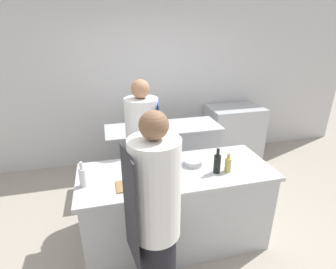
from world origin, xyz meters
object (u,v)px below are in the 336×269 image
object	(u,v)px
chef_at_stove	(143,150)
bowl_prep_small	(145,163)
bottle_cooking_oil	(228,164)
oven_range	(233,132)
cup	(156,172)
bottle_olive_oil	(217,163)
chef_at_prep_near	(156,224)
bottle_vinegar	(83,177)
bowl_mixing_large	(193,162)
bottle_wine	(179,151)

from	to	relation	value
chef_at_stove	bowl_prep_small	distance (m)	0.52
bottle_cooking_oil	chef_at_stove	bearing A→B (deg)	131.55
oven_range	chef_at_stove	world-z (taller)	chef_at_stove
cup	bottle_olive_oil	bearing A→B (deg)	-7.30
oven_range	chef_at_prep_near	bearing A→B (deg)	-128.24
cup	bottle_cooking_oil	bearing A→B (deg)	-7.02
bottle_vinegar	bottle_cooking_oil	bearing A→B (deg)	-3.46
bowl_mixing_large	bottle_wine	bearing A→B (deg)	132.50
bottle_cooking_oil	bowl_prep_small	size ratio (longest dim) A/B	1.02
chef_at_prep_near	bottle_wine	distance (m)	1.01
bowl_prep_small	oven_range	bearing A→B (deg)	40.65
bottle_vinegar	bowl_mixing_large	world-z (taller)	bottle_vinegar
chef_at_prep_near	bottle_cooking_oil	world-z (taller)	chef_at_prep_near
chef_at_prep_near	chef_at_stove	bearing A→B (deg)	-13.77
bowl_prep_small	bottle_vinegar	bearing A→B (deg)	-159.89
bowl_mixing_large	cup	world-z (taller)	cup
bottle_cooking_oil	bowl_prep_small	bearing A→B (deg)	158.64
chef_at_prep_near	bottle_vinegar	xyz separation A→B (m)	(-0.53, 0.63, 0.11)
oven_range	bottle_wine	xyz separation A→B (m)	(-1.49, -1.55, 0.54)
bottle_wine	bowl_mixing_large	xyz separation A→B (m)	(0.12, -0.13, -0.08)
bowl_mixing_large	bottle_vinegar	bearing A→B (deg)	-173.01
chef_at_prep_near	bottle_olive_oil	distance (m)	0.93
bottle_vinegar	cup	xyz separation A→B (m)	(0.67, 0.00, -0.05)
bottle_cooking_oil	bottle_olive_oil	bearing A→B (deg)	174.47
chef_at_prep_near	bowl_mixing_large	bearing A→B (deg)	-44.53
oven_range	chef_at_prep_near	distance (m)	3.14
bottle_olive_oil	bottle_wine	xyz separation A→B (m)	(-0.29, 0.34, 0.01)
chef_at_stove	cup	world-z (taller)	chef_at_stove
bottle_vinegar	bowl_prep_small	bearing A→B (deg)	20.11
chef_at_prep_near	bowl_prep_small	bearing A→B (deg)	-13.11
oven_range	bottle_wine	size ratio (longest dim) A/B	3.35
bowl_mixing_large	chef_at_prep_near	bearing A→B (deg)	-126.13
bowl_prep_small	bottle_olive_oil	bearing A→B (deg)	-23.78
bottle_wine	bowl_prep_small	world-z (taller)	bottle_wine
oven_range	bowl_prep_small	xyz separation A→B (m)	(-1.86, -1.60, 0.46)
bottle_wine	bottle_cooking_oil	xyz separation A→B (m)	(0.41, -0.35, -0.03)
bottle_cooking_oil	bottle_wine	bearing A→B (deg)	139.43
oven_range	bottle_vinegar	size ratio (longest dim) A/B	3.90
chef_at_stove	bottle_vinegar	bearing A→B (deg)	-28.71
oven_range	chef_at_prep_near	size ratio (longest dim) A/B	0.54
bowl_prep_small	bottle_wine	bearing A→B (deg)	6.96
bottle_vinegar	bottle_wine	distance (m)	1.00
oven_range	cup	size ratio (longest dim) A/B	10.55
oven_range	bowl_prep_small	size ratio (longest dim) A/B	4.83
chef_at_stove	bottle_cooking_oil	bearing A→B (deg)	55.01
chef_at_stove	bottle_olive_oil	world-z (taller)	chef_at_stove
bottle_vinegar	bottle_cooking_oil	distance (m)	1.38
chef_at_prep_near	bottle_wine	xyz separation A→B (m)	(0.44, 0.90, 0.13)
oven_range	chef_at_stove	bearing A→B (deg)	-148.82
bottle_olive_oil	bowl_prep_small	distance (m)	0.73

